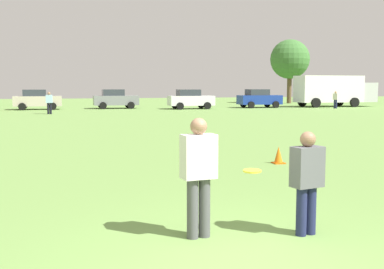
% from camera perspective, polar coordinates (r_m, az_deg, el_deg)
% --- Properties ---
extents(ground_plane, '(153.63, 153.63, 0.00)m').
position_cam_1_polar(ground_plane, '(6.23, 6.34, -14.68)').
color(ground_plane, '#6B9347').
extents(player_thrower, '(0.51, 0.34, 1.74)m').
position_cam_1_polar(player_thrower, '(6.76, 0.80, -4.39)').
color(player_thrower, '#4C4C51').
rests_on(player_thrower, ground).
extents(player_defender, '(0.50, 0.35, 1.53)m').
position_cam_1_polar(player_defender, '(7.11, 13.69, -5.06)').
color(player_defender, '#1E234C').
rests_on(player_defender, ground).
extents(frisbee, '(0.27, 0.27, 0.04)m').
position_cam_1_polar(frisbee, '(6.95, 7.28, -4.37)').
color(frisbee, yellow).
extents(traffic_cone, '(0.32, 0.32, 0.48)m').
position_cam_1_polar(traffic_cone, '(13.54, 10.39, -2.49)').
color(traffic_cone, '#D8590C').
rests_on(traffic_cone, ground).
extents(parked_car_center, '(4.22, 2.25, 1.82)m').
position_cam_1_polar(parked_car_center, '(45.32, -18.17, 4.04)').
color(parked_car_center, '#B7AD99').
rests_on(parked_car_center, ground).
extents(parked_car_mid_right, '(4.22, 2.25, 1.82)m').
position_cam_1_polar(parked_car_mid_right, '(45.75, -9.24, 4.27)').
color(parked_car_mid_right, slate).
rests_on(parked_car_mid_right, ground).
extents(parked_car_near_right, '(4.22, 2.25, 1.82)m').
position_cam_1_polar(parked_car_near_right, '(44.27, -0.19, 4.30)').
color(parked_car_near_right, silver).
rests_on(parked_car_near_right, ground).
extents(parked_car_far_right, '(4.22, 2.25, 1.82)m').
position_cam_1_polar(parked_car_far_right, '(47.35, 8.08, 4.34)').
color(parked_car_far_right, navy).
rests_on(parked_car_far_right, ground).
extents(box_truck, '(8.52, 3.07, 3.18)m').
position_cam_1_polar(box_truck, '(51.11, 16.73, 5.19)').
color(box_truck, white).
rests_on(box_truck, ground).
extents(bystander_far_jogger, '(0.48, 0.52, 1.65)m').
position_cam_1_polar(bystander_far_jogger, '(47.23, 16.92, 4.15)').
color(bystander_far_jogger, '#1E234C').
rests_on(bystander_far_jogger, ground).
extents(bystander_field_marshal, '(0.50, 0.33, 1.70)m').
position_cam_1_polar(bystander_field_marshal, '(37.88, -16.84, 3.82)').
color(bystander_field_marshal, black).
rests_on(bystander_field_marshal, ground).
extents(tree_east_birch, '(4.80, 4.80, 7.80)m').
position_cam_1_polar(tree_east_birch, '(59.82, 11.72, 8.86)').
color(tree_east_birch, brown).
rests_on(tree_east_birch, ground).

